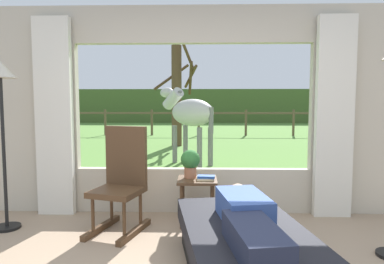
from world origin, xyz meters
TOP-DOWN VIEW (x-y plane):
  - back_wall_with_window at (0.00, 2.26)m, footprint 5.20×0.12m
  - curtain_panel_left at (-1.69, 2.12)m, footprint 0.44×0.10m
  - curtain_panel_right at (1.69, 2.12)m, footprint 0.44×0.10m
  - outdoor_pasture_lawn at (0.00, 13.16)m, footprint 36.00×21.68m
  - distant_hill_ridge at (0.00, 23.00)m, footprint 36.00×2.00m
  - recliner_sofa at (0.44, 0.57)m, footprint 1.15×1.82m
  - reclining_person at (0.44, 0.52)m, footprint 0.43×1.44m
  - rocking_chair at (-0.75, 1.61)m, footprint 0.63×0.78m
  - side_table at (0.06, 1.80)m, footprint 0.44×0.44m
  - potted_plant at (-0.02, 1.86)m, footprint 0.22×0.22m
  - book_stack at (0.15, 1.74)m, footprint 0.21×0.14m
  - floor_lamp_left at (-2.02, 1.59)m, footprint 0.32×0.32m
  - horse at (-0.15, 5.60)m, footprint 1.49×1.57m
  - pasture_tree at (-0.65, 8.86)m, footprint 1.45×1.33m
  - pasture_fence_line at (0.00, 12.44)m, footprint 16.10×0.10m

SIDE VIEW (x-z plane):
  - outdoor_pasture_lawn at x=0.00m, z-range 0.00..0.02m
  - recliner_sofa at x=0.44m, z-range 0.01..0.43m
  - side_table at x=0.06m, z-range 0.17..0.69m
  - reclining_person at x=0.44m, z-range 0.41..0.63m
  - book_stack at x=0.15m, z-range 0.52..0.57m
  - rocking_chair at x=-0.75m, z-range -0.01..1.11m
  - potted_plant at x=-0.02m, z-range 0.54..0.86m
  - pasture_fence_line at x=0.00m, z-range 0.19..1.29m
  - horse at x=-0.15m, z-range 0.29..2.02m
  - curtain_panel_left at x=-1.69m, z-range 0.00..2.40m
  - curtain_panel_right at x=1.69m, z-range 0.00..2.40m
  - distant_hill_ridge at x=0.00m, z-range 0.00..2.40m
  - back_wall_with_window at x=0.00m, z-range -0.03..2.52m
  - floor_lamp_left at x=-2.02m, z-range 0.56..2.38m
  - pasture_tree at x=-0.65m, z-range 0.00..3.38m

